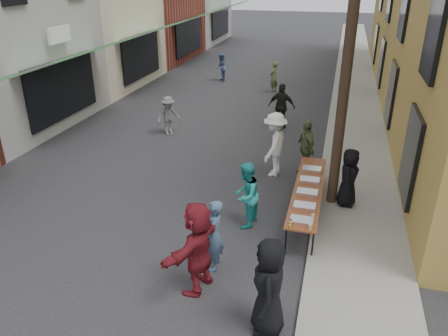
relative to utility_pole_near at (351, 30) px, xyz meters
The scene contains 25 objects.
ground 6.91m from the utility_pole_near, 145.10° to the right, with size 120.00×120.00×0.00m, color #28282B.
sidewalk 12.82m from the utility_pole_near, 86.66° to the left, with size 2.20×60.00×0.10m, color gray.
storefront_row 18.65m from the utility_pole_near, 140.09° to the left, with size 8.00×37.00×9.00m.
utility_pole_near is the anchor object (origin of this frame).
serving_table 3.90m from the utility_pole_near, 129.68° to the right, with size 0.70×4.00×0.75m.
catering_tray_sausage 4.44m from the utility_pole_near, 104.16° to the right, with size 0.50×0.33×0.08m, color maroon.
catering_tray_foil_b 4.13m from the utility_pole_near, 109.16° to the right, with size 0.50×0.33×0.08m, color #B2B2B7.
catering_tray_buns 3.89m from the utility_pole_near, 120.36° to the right, with size 0.50×0.33×0.08m, color tan.
catering_tray_foil_d 3.77m from the utility_pole_near, 151.77° to the right, with size 0.50×0.33×0.08m, color #B2B2B7.
catering_tray_buns_end 3.78m from the utility_pole_near, 147.64° to the left, with size 0.50×0.33×0.08m, color tan.
condiment_jar_a 4.64m from the utility_pole_near, 107.03° to the right, with size 0.07×0.07×0.08m, color #A57F26.
condiment_jar_b 4.59m from the utility_pole_near, 107.65° to the right, with size 0.07×0.07×0.08m, color #A57F26.
condiment_jar_c 4.53m from the utility_pole_near, 108.32° to the right, with size 0.07×0.07×0.08m, color #A57F26.
cup_stack 4.54m from the utility_pole_near, 98.64° to the right, with size 0.08×0.08×0.12m, color tan.
guest_front_a 6.10m from the utility_pole_near, 100.51° to the right, with size 0.90×0.58×1.83m, color black.
guest_front_b 5.54m from the utility_pole_near, 123.63° to the right, with size 0.58×0.38×1.58m, color #426080.
guest_front_c 4.48m from the utility_pole_near, 141.14° to the right, with size 0.80×0.63×1.66m, color teal.
guest_front_d 4.21m from the utility_pole_near, 141.21° to the left, with size 1.26×0.73×1.96m, color white.
guest_front_e 4.16m from the utility_pole_near, 116.82° to the left, with size 1.00×0.42×1.70m, color #5F6E3F.
guest_queue_back 5.95m from the utility_pole_near, 120.17° to the right, with size 1.76×0.56×1.90m, color maroon.
server 3.64m from the utility_pole_near, 11.57° to the right, with size 0.76×0.50×1.56m, color black.
passerby_left 8.25m from the utility_pole_near, 147.48° to the left, with size 0.95×0.55×1.47m, color slate.
passerby_mid 7.11m from the utility_pole_near, 110.93° to the left, with size 1.04×0.43×1.78m, color black.
passerby_right 12.16m from the utility_pole_near, 106.77° to the left, with size 0.56×0.37×1.54m, color #55643A.
passerby_far 14.76m from the utility_pole_near, 117.20° to the left, with size 0.74×0.58×1.53m, color #48608C.
Camera 1 is at (4.17, -7.66, 5.79)m, focal length 35.00 mm.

